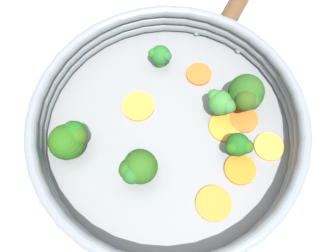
{
  "coord_description": "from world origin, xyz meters",
  "views": [
    {
      "loc": [
        -0.09,
        -0.13,
        0.42
      ],
      "look_at": [
        0.0,
        0.0,
        0.03
      ],
      "focal_mm": 35.0,
      "sensor_mm": 36.0,
      "label": 1
    }
  ],
  "objects_px": {
    "carrot_slice_3": "(138,106)",
    "broccoli_floret_0": "(70,139)",
    "skillet": "(168,132)",
    "carrot_slice_2": "(199,74)",
    "carrot_slice_6": "(240,169)",
    "carrot_slice_4": "(213,203)",
    "carrot_slice_0": "(269,147)",
    "broccoli_floret_3": "(138,168)",
    "broccoli_floret_2": "(238,145)",
    "broccoli_floret_4": "(246,94)",
    "carrot_slice_5": "(244,119)",
    "broccoli_floret_5": "(160,56)",
    "broccoli_floret_1": "(221,103)",
    "carrot_slice_1": "(224,127)"
  },
  "relations": [
    {
      "from": "carrot_slice_1",
      "to": "carrot_slice_2",
      "type": "distance_m",
      "value": 0.09
    },
    {
      "from": "carrot_slice_0",
      "to": "broccoli_floret_1",
      "type": "bearing_deg",
      "value": 105.87
    },
    {
      "from": "broccoli_floret_2",
      "to": "broccoli_floret_4",
      "type": "xyz_separation_m",
      "value": [
        0.05,
        0.05,
        0.01
      ]
    },
    {
      "from": "broccoli_floret_4",
      "to": "broccoli_floret_5",
      "type": "bearing_deg",
      "value": 113.34
    },
    {
      "from": "carrot_slice_3",
      "to": "broccoli_floret_4",
      "type": "height_order",
      "value": "broccoli_floret_4"
    },
    {
      "from": "carrot_slice_1",
      "to": "carrot_slice_5",
      "type": "xyz_separation_m",
      "value": [
        0.03,
        -0.01,
        0.0
      ]
    },
    {
      "from": "carrot_slice_3",
      "to": "carrot_slice_6",
      "type": "xyz_separation_m",
      "value": [
        0.06,
        -0.15,
        0.0
      ]
    },
    {
      "from": "broccoli_floret_5",
      "to": "broccoli_floret_3",
      "type": "bearing_deg",
      "value": -133.96
    },
    {
      "from": "carrot_slice_2",
      "to": "broccoli_floret_3",
      "type": "height_order",
      "value": "broccoli_floret_3"
    },
    {
      "from": "carrot_slice_5",
      "to": "broccoli_floret_3",
      "type": "distance_m",
      "value": 0.16
    },
    {
      "from": "skillet",
      "to": "broccoli_floret_0",
      "type": "bearing_deg",
      "value": 155.02
    },
    {
      "from": "carrot_slice_6",
      "to": "broccoli_floret_1",
      "type": "height_order",
      "value": "broccoli_floret_1"
    },
    {
      "from": "broccoli_floret_2",
      "to": "carrot_slice_6",
      "type": "bearing_deg",
      "value": -115.52
    },
    {
      "from": "carrot_slice_5",
      "to": "broccoli_floret_1",
      "type": "xyz_separation_m",
      "value": [
        -0.02,
        0.03,
        0.03
      ]
    },
    {
      "from": "broccoli_floret_5",
      "to": "broccoli_floret_1",
      "type": "bearing_deg",
      "value": -79.96
    },
    {
      "from": "carrot_slice_3",
      "to": "broccoli_floret_1",
      "type": "height_order",
      "value": "broccoli_floret_1"
    },
    {
      "from": "carrot_slice_2",
      "to": "broccoli_floret_2",
      "type": "bearing_deg",
      "value": -105.06
    },
    {
      "from": "carrot_slice_0",
      "to": "carrot_slice_6",
      "type": "xyz_separation_m",
      "value": [
        -0.05,
        -0.0,
        0.0
      ]
    },
    {
      "from": "carrot_slice_4",
      "to": "broccoli_floret_5",
      "type": "xyz_separation_m",
      "value": [
        0.06,
        0.2,
        0.02
      ]
    },
    {
      "from": "carrot_slice_5",
      "to": "carrot_slice_1",
      "type": "bearing_deg",
      "value": 165.76
    },
    {
      "from": "broccoli_floret_2",
      "to": "broccoli_floret_5",
      "type": "xyz_separation_m",
      "value": [
        -0.0,
        0.17,
        -0.0
      ]
    },
    {
      "from": "broccoli_floret_5",
      "to": "broccoli_floret_2",
      "type": "bearing_deg",
      "value": -89.44
    },
    {
      "from": "carrot_slice_3",
      "to": "carrot_slice_6",
      "type": "distance_m",
      "value": 0.16
    },
    {
      "from": "carrot_slice_1",
      "to": "broccoli_floret_3",
      "type": "distance_m",
      "value": 0.13
    },
    {
      "from": "broccoli_floret_3",
      "to": "broccoli_floret_5",
      "type": "xyz_separation_m",
      "value": [
        0.12,
        0.12,
        -0.01
      ]
    },
    {
      "from": "carrot_slice_1",
      "to": "carrot_slice_5",
      "type": "height_order",
      "value": "same"
    },
    {
      "from": "broccoli_floret_3",
      "to": "carrot_slice_5",
      "type": "bearing_deg",
      "value": -6.66
    },
    {
      "from": "carrot_slice_0",
      "to": "carrot_slice_4",
      "type": "height_order",
      "value": "same"
    },
    {
      "from": "carrot_slice_0",
      "to": "broccoli_floret_5",
      "type": "bearing_deg",
      "value": 102.51
    },
    {
      "from": "carrot_slice_3",
      "to": "broccoli_floret_0",
      "type": "distance_m",
      "value": 0.1
    },
    {
      "from": "carrot_slice_4",
      "to": "broccoli_floret_4",
      "type": "height_order",
      "value": "broccoli_floret_4"
    },
    {
      "from": "carrot_slice_3",
      "to": "carrot_slice_4",
      "type": "distance_m",
      "value": 0.16
    },
    {
      "from": "carrot_slice_4",
      "to": "broccoli_floret_2",
      "type": "relative_size",
      "value": 1.16
    },
    {
      "from": "broccoli_floret_2",
      "to": "broccoli_floret_4",
      "type": "bearing_deg",
      "value": 42.42
    },
    {
      "from": "carrot_slice_3",
      "to": "carrot_slice_5",
      "type": "height_order",
      "value": "same"
    },
    {
      "from": "broccoli_floret_0",
      "to": "broccoli_floret_1",
      "type": "relative_size",
      "value": 1.17
    },
    {
      "from": "broccoli_floret_0",
      "to": "carrot_slice_1",
      "type": "bearing_deg",
      "value": -27.63
    },
    {
      "from": "carrot_slice_4",
      "to": "broccoli_floret_3",
      "type": "height_order",
      "value": "broccoli_floret_3"
    },
    {
      "from": "carrot_slice_3",
      "to": "broccoli_floret_3",
      "type": "bearing_deg",
      "value": -122.28
    },
    {
      "from": "broccoli_floret_4",
      "to": "carrot_slice_5",
      "type": "bearing_deg",
      "value": -122.49
    },
    {
      "from": "carrot_slice_3",
      "to": "broccoli_floret_0",
      "type": "xyz_separation_m",
      "value": [
        -0.1,
        0.0,
        0.03
      ]
    },
    {
      "from": "broccoli_floret_3",
      "to": "broccoli_floret_4",
      "type": "height_order",
      "value": "broccoli_floret_4"
    },
    {
      "from": "carrot_slice_1",
      "to": "carrot_slice_3",
      "type": "bearing_deg",
      "value": 130.06
    },
    {
      "from": "broccoli_floret_3",
      "to": "broccoli_floret_4",
      "type": "xyz_separation_m",
      "value": [
        0.17,
        0.0,
        0.0
      ]
    },
    {
      "from": "carrot_slice_6",
      "to": "broccoli_floret_2",
      "type": "bearing_deg",
      "value": 64.48
    },
    {
      "from": "broccoli_floret_2",
      "to": "broccoli_floret_4",
      "type": "relative_size",
      "value": 0.69
    },
    {
      "from": "skillet",
      "to": "carrot_slice_2",
      "type": "height_order",
      "value": "carrot_slice_2"
    },
    {
      "from": "carrot_slice_2",
      "to": "carrot_slice_0",
      "type": "bearing_deg",
      "value": -86.71
    },
    {
      "from": "carrot_slice_5",
      "to": "broccoli_floret_5",
      "type": "distance_m",
      "value": 0.15
    },
    {
      "from": "carrot_slice_3",
      "to": "carrot_slice_4",
      "type": "bearing_deg",
      "value": -89.29
    }
  ]
}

